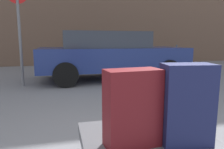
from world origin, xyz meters
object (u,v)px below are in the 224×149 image
(bollard_kerb_near, at_px, (143,62))
(no_parking_sign, at_px, (19,24))
(suitcase_navy_stacked_top, at_px, (187,105))
(suitcase_maroon_center, at_px, (132,108))
(luggage_cart, at_px, (144,142))
(parked_car, at_px, (111,54))
(bicycle_leaning, at_px, (167,57))
(suitcase_brown_front_right, at_px, (160,115))
(bollard_kerb_mid, at_px, (172,61))

(bollard_kerb_near, height_order, no_parking_sign, no_parking_sign)
(suitcase_navy_stacked_top, height_order, suitcase_maroon_center, suitcase_navy_stacked_top)
(luggage_cart, xyz_separation_m, parked_car, (0.78, 4.49, 0.49))
(bicycle_leaning, bearing_deg, suitcase_navy_stacked_top, -117.99)
(suitcase_brown_front_right, bearing_deg, bollard_kerb_near, 78.14)
(bicycle_leaning, distance_m, no_parking_sign, 7.44)
(suitcase_navy_stacked_top, height_order, bicycle_leaning, suitcase_navy_stacked_top)
(luggage_cart, bearing_deg, suitcase_maroon_center, -138.42)
(suitcase_brown_front_right, distance_m, suitcase_maroon_center, 0.53)
(suitcase_navy_stacked_top, relative_size, suitcase_maroon_center, 1.06)
(bollard_kerb_mid, bearing_deg, bollard_kerb_near, 180.00)
(suitcase_brown_front_right, height_order, no_parking_sign, no_parking_sign)
(suitcase_brown_front_right, height_order, bollard_kerb_near, bollard_kerb_near)
(suitcase_navy_stacked_top, xyz_separation_m, bicycle_leaning, (4.35, 8.18, -0.29))
(luggage_cart, xyz_separation_m, suitcase_maroon_center, (-0.18, -0.16, 0.38))
(suitcase_maroon_center, xyz_separation_m, bollard_kerb_near, (2.71, 6.29, -0.33))
(luggage_cart, relative_size, no_parking_sign, 0.43)
(parked_car, xyz_separation_m, bollard_kerb_near, (1.75, 1.65, -0.44))
(suitcase_maroon_center, distance_m, bollard_kerb_near, 6.86)
(no_parking_sign, bearing_deg, suitcase_maroon_center, -70.76)
(suitcase_maroon_center, relative_size, bicycle_leaning, 0.36)
(suitcase_maroon_center, bearing_deg, bicycle_leaning, 53.86)
(bicycle_leaning, relative_size, no_parking_sign, 0.65)
(parked_car, height_order, no_parking_sign, no_parking_sign)
(suitcase_navy_stacked_top, xyz_separation_m, bollard_kerb_mid, (3.58, 6.36, -0.35))
(bollard_kerb_mid, height_order, no_parking_sign, no_parking_sign)
(bicycle_leaning, bearing_deg, luggage_cart, -120.03)
(suitcase_navy_stacked_top, bearing_deg, suitcase_brown_front_right, 103.08)
(luggage_cart, xyz_separation_m, bicycle_leaning, (4.60, 7.95, 0.10))
(bollard_kerb_near, bearing_deg, bicycle_leaning, 41.38)
(suitcase_brown_front_right, xyz_separation_m, suitcase_maroon_center, (-0.40, -0.30, 0.20))
(suitcase_navy_stacked_top, bearing_deg, bollard_kerb_mid, 68.96)
(parked_car, distance_m, bollard_kerb_near, 2.45)
(suitcase_brown_front_right, relative_size, parked_car, 0.14)
(suitcase_maroon_center, distance_m, parked_car, 4.74)
(suitcase_brown_front_right, distance_m, bicycle_leaning, 8.96)
(suitcase_navy_stacked_top, height_order, bollard_kerb_near, suitcase_navy_stacked_top)
(suitcase_brown_front_right, relative_size, no_parking_sign, 0.24)
(suitcase_maroon_center, bearing_deg, bollard_kerb_near, 61.05)
(bicycle_leaning, bearing_deg, no_parking_sign, -148.57)
(no_parking_sign, bearing_deg, parked_car, 8.47)
(suitcase_maroon_center, height_order, bollard_kerb_mid, suitcase_maroon_center)
(bollard_kerb_mid, relative_size, no_parking_sign, 0.25)
(parked_car, bearing_deg, suitcase_navy_stacked_top, -96.42)
(luggage_cart, bearing_deg, bollard_kerb_mid, 58.05)
(parked_car, distance_m, bollard_kerb_mid, 3.49)
(bollard_kerb_mid, bearing_deg, suitcase_maroon_center, -122.46)
(suitcase_maroon_center, xyz_separation_m, bollard_kerb_mid, (4.00, 6.29, -0.33))
(luggage_cart, xyz_separation_m, suitcase_brown_front_right, (0.22, 0.14, 0.18))
(suitcase_brown_front_right, height_order, parked_car, parked_car)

